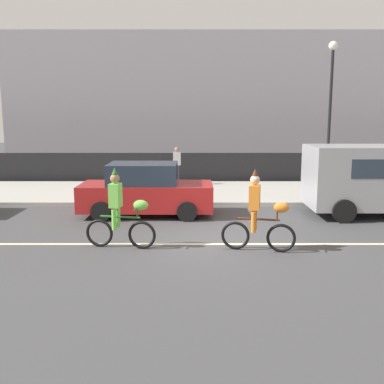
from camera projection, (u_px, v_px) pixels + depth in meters
ground_plane at (222, 239)px, 11.44m from camera, size 80.00×80.00×0.00m
road_centre_line at (224, 244)px, 10.95m from camera, size 36.00×0.14×0.01m
sidewalk_curb at (212, 192)px, 17.84m from camera, size 60.00×5.00×0.15m
fence_line at (209, 168)px, 20.59m from camera, size 40.00×0.08×1.40m
building_backdrop at (248, 104)px, 28.53m from camera, size 28.00×8.00×7.62m
parade_cyclist_lime at (121, 213)px, 10.52m from camera, size 1.71×0.53×1.92m
parade_cyclist_orange at (260, 215)px, 10.28m from camera, size 1.69×0.56×1.92m
parked_car_red at (147, 191)px, 14.02m from camera, size 4.10×1.92×1.64m
street_lamp_post at (332, 93)px, 18.15m from camera, size 0.36×0.36×5.86m
pedestrian_onlooker at (178, 165)px, 19.13m from camera, size 0.32×0.20×1.62m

